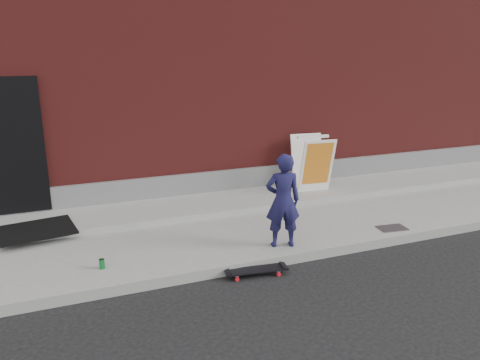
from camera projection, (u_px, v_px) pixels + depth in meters
name	position (u px, v px, depth m)	size (l,w,h in m)	color
ground	(221.00, 277.00, 6.26)	(80.00, 80.00, 0.00)	black
sidewalk	(191.00, 232.00, 7.58)	(20.00, 3.00, 0.15)	gray
apron	(177.00, 208.00, 8.35)	(20.00, 1.20, 0.10)	gray
building	(130.00, 66.00, 11.84)	(20.00, 8.10, 5.00)	maroon
child	(283.00, 201.00, 6.71)	(0.51, 0.33, 1.39)	#191743
skateboard	(256.00, 270.00, 6.29)	(0.85, 0.32, 0.09)	red
pizza_sign	(312.00, 163.00, 9.12)	(0.72, 0.83, 1.08)	white
soda_can	(102.00, 264.00, 6.16)	(0.07, 0.07, 0.13)	#1B873B
doormat	(37.00, 230.00, 7.17)	(1.08, 0.87, 0.03)	black
utility_plate	(392.00, 228.00, 7.54)	(0.45, 0.29, 0.01)	#515055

